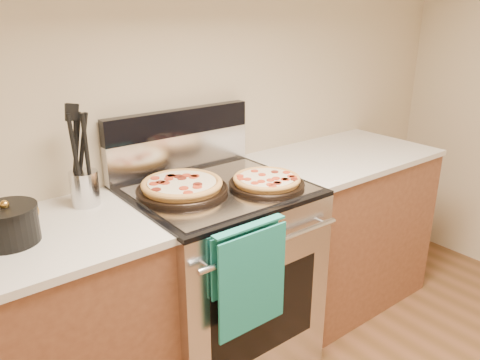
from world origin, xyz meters
TOP-DOWN VIEW (x-y plane):
  - wall_back at (0.00, 2.00)m, footprint 4.00×0.00m
  - range_body at (0.00, 1.65)m, footprint 0.76×0.68m
  - oven_window at (0.00, 1.31)m, footprint 0.56×0.01m
  - cooktop at (0.00, 1.65)m, footprint 0.76×0.68m
  - backsplash_lower at (0.00, 1.96)m, footprint 0.76×0.06m
  - backsplash_upper at (0.00, 1.96)m, footprint 0.76×0.06m
  - oven_handle at (0.00, 1.27)m, footprint 0.70×0.03m
  - dish_towel at (-0.12, 1.27)m, footprint 0.32×0.05m
  - foil_sheet at (0.00, 1.62)m, footprint 0.70×0.55m
  - cabinet_left at (-0.88, 1.68)m, footprint 1.00×0.62m
  - countertop_left at (-0.88, 1.68)m, footprint 1.02×0.64m
  - cabinet_right at (0.88, 1.68)m, footprint 1.00×0.62m
  - countertop_right at (0.88, 1.68)m, footprint 1.02×0.64m
  - pepperoni_pizza_back at (-0.15, 1.69)m, footprint 0.40×0.40m
  - pepperoni_pizza_front at (0.18, 1.53)m, footprint 0.40×0.40m
  - utensil_crock at (-0.52, 1.85)m, footprint 0.14×0.14m
  - saucepan at (-0.84, 1.68)m, footprint 0.26×0.26m

SIDE VIEW (x-z plane):
  - cabinet_left at x=-0.88m, z-range 0.00..0.88m
  - cabinet_right at x=0.88m, z-range 0.00..0.88m
  - range_body at x=0.00m, z-range 0.00..0.90m
  - oven_window at x=0.00m, z-range 0.25..0.65m
  - dish_towel at x=-0.12m, z-range 0.49..0.91m
  - oven_handle at x=0.00m, z-range 0.79..0.81m
  - countertop_left at x=-0.88m, z-range 0.88..0.91m
  - countertop_right at x=0.88m, z-range 0.88..0.91m
  - cooktop at x=0.00m, z-range 0.90..0.92m
  - foil_sheet at x=0.00m, z-range 0.92..0.93m
  - pepperoni_pizza_front at x=0.18m, z-range 0.93..0.97m
  - pepperoni_pizza_back at x=-0.15m, z-range 0.93..0.98m
  - saucepan at x=-0.84m, z-range 0.91..1.03m
  - utensil_crock at x=-0.52m, z-range 0.91..1.05m
  - backsplash_lower at x=0.00m, z-range 0.92..1.10m
  - backsplash_upper at x=0.00m, z-range 1.10..1.22m
  - wall_back at x=0.00m, z-range -0.65..3.35m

